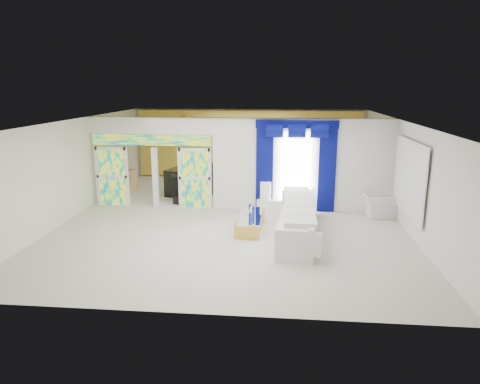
# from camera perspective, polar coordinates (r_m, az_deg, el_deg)

# --- Properties ---
(floor) EXTENTS (12.00, 12.00, 0.00)m
(floor) POSITION_cam_1_polar(r_m,az_deg,el_deg) (13.68, -0.77, -3.25)
(floor) COLOR #B7AF9E
(floor) RESTS_ON ground
(dividing_wall) EXTENTS (5.70, 0.18, 3.00)m
(dividing_wall) POSITION_cam_1_polar(r_m,az_deg,el_deg) (14.24, 8.30, 3.50)
(dividing_wall) COLOR white
(dividing_wall) RESTS_ON ground
(dividing_header) EXTENTS (4.30, 0.18, 0.55)m
(dividing_header) POSITION_cam_1_polar(r_m,az_deg,el_deg) (14.70, -11.61, 8.51)
(dividing_header) COLOR white
(dividing_header) RESTS_ON dividing_wall
(stained_panel_left) EXTENTS (0.95, 0.04, 2.00)m
(stained_panel_left) POSITION_cam_1_polar(r_m,az_deg,el_deg) (15.42, -16.38, 1.98)
(stained_panel_left) COLOR #994C3F
(stained_panel_left) RESTS_ON ground
(stained_panel_right) EXTENTS (0.95, 0.04, 2.00)m
(stained_panel_right) POSITION_cam_1_polar(r_m,az_deg,el_deg) (14.60, -5.93, 1.83)
(stained_panel_right) COLOR #994C3F
(stained_panel_right) RESTS_ON ground
(stained_transom) EXTENTS (4.00, 0.05, 0.35)m
(stained_transom) POSITION_cam_1_polar(r_m,az_deg,el_deg) (14.75, -11.52, 6.67)
(stained_transom) COLOR #994C3F
(stained_transom) RESTS_ON dividing_header
(window_pane) EXTENTS (1.00, 0.02, 2.30)m
(window_pane) POSITION_cam_1_polar(r_m,az_deg,el_deg) (14.14, 7.29, 3.26)
(window_pane) COLOR white
(window_pane) RESTS_ON dividing_wall
(blue_drape_left) EXTENTS (0.55, 0.10, 2.80)m
(blue_drape_left) POSITION_cam_1_polar(r_m,az_deg,el_deg) (14.13, 3.23, 3.13)
(blue_drape_left) COLOR #030846
(blue_drape_left) RESTS_ON ground
(blue_drape_right) EXTENTS (0.55, 0.10, 2.80)m
(blue_drape_right) POSITION_cam_1_polar(r_m,az_deg,el_deg) (14.19, 11.33, 2.93)
(blue_drape_right) COLOR #030846
(blue_drape_right) RESTS_ON ground
(blue_pelmet) EXTENTS (2.60, 0.12, 0.25)m
(blue_pelmet) POSITION_cam_1_polar(r_m,az_deg,el_deg) (13.93, 7.47, 8.78)
(blue_pelmet) COLOR #030846
(blue_pelmet) RESTS_ON dividing_wall
(wall_mirror) EXTENTS (0.04, 2.70, 1.90)m
(wall_mirror) POSITION_cam_1_polar(r_m,az_deg,el_deg) (12.75, 21.35, 1.70)
(wall_mirror) COLOR white
(wall_mirror) RESTS_ON ground
(gold_curtains) EXTENTS (9.70, 0.12, 2.90)m
(gold_curtains) POSITION_cam_1_polar(r_m,az_deg,el_deg) (19.12, 1.14, 6.27)
(gold_curtains) COLOR gold
(gold_curtains) RESTS_ON ground
(white_sofa) EXTENTS (1.25, 4.27, 0.80)m
(white_sofa) POSITION_cam_1_polar(r_m,az_deg,el_deg) (12.09, 7.69, -3.72)
(white_sofa) COLOR silver
(white_sofa) RESTS_ON ground
(coffee_table) EXTENTS (0.75, 1.85, 0.40)m
(coffee_table) POSITION_cam_1_polar(r_m,az_deg,el_deg) (12.45, 1.38, -4.03)
(coffee_table) COLOR gold
(coffee_table) RESTS_ON ground
(console_table) EXTENTS (1.17, 0.44, 0.38)m
(console_table) POSITION_cam_1_polar(r_m,az_deg,el_deg) (14.30, 4.55, -1.74)
(console_table) COLOR white
(console_table) RESTS_ON ground
(table_lamp) EXTENTS (0.36, 0.36, 0.58)m
(table_lamp) POSITION_cam_1_polar(r_m,az_deg,el_deg) (14.18, 3.38, 0.16)
(table_lamp) COLOR white
(table_lamp) RESTS_ON console_table
(armchair) EXTENTS (1.05, 1.17, 0.70)m
(armchair) POSITION_cam_1_polar(r_m,az_deg,el_deg) (14.39, 17.55, -1.58)
(armchair) COLOR silver
(armchair) RESTS_ON ground
(grand_piano) EXTENTS (2.01, 2.32, 0.99)m
(grand_piano) POSITION_cam_1_polar(r_m,az_deg,el_deg) (16.61, -5.96, 1.52)
(grand_piano) COLOR black
(grand_piano) RESTS_ON ground
(piano_bench) EXTENTS (0.90, 0.56, 0.28)m
(piano_bench) POSITION_cam_1_polar(r_m,az_deg,el_deg) (15.17, -7.11, -1.08)
(piano_bench) COLOR black
(piano_bench) RESTS_ON ground
(tv_console) EXTENTS (0.68, 0.64, 0.84)m
(tv_console) POSITION_cam_1_polar(r_m,az_deg,el_deg) (17.44, -14.58, 1.48)
(tv_console) COLOR tan
(tv_console) RESTS_ON ground
(chandelier) EXTENTS (0.60, 0.60, 0.60)m
(chandelier) POSITION_cam_1_polar(r_m,az_deg,el_deg) (16.87, -7.41, 9.07)
(chandelier) COLOR gold
(chandelier) RESTS_ON ceiling
(decanters) EXTENTS (0.22, 1.15, 0.25)m
(decanters) POSITION_cam_1_polar(r_m,az_deg,el_deg) (12.35, 1.42, -2.78)
(decanters) COLOR silver
(decanters) RESTS_ON coffee_table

